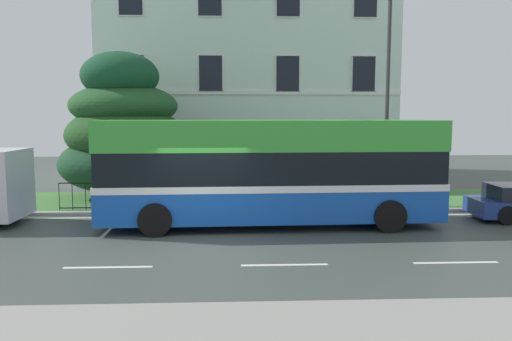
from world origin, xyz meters
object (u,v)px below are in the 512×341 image
object	(u,v)px
georgian_townhouse	(247,58)
single_decker_bus	(271,170)
street_lamp_post	(388,84)
litter_bin	(291,191)
evergreen_tree	(123,133)

from	to	relation	value
georgian_townhouse	single_decker_bus	size ratio (longest dim) A/B	1.39
georgian_townhouse	street_lamp_post	xyz separation A→B (m)	(4.84, -9.63, -1.95)
georgian_townhouse	litter_bin	world-z (taller)	georgian_townhouse
georgian_townhouse	single_decker_bus	xyz separation A→B (m)	(0.41, -12.38, -4.75)
litter_bin	street_lamp_post	bearing A→B (deg)	0.71
street_lamp_post	georgian_townhouse	bearing A→B (deg)	116.69
georgian_townhouse	evergreen_tree	world-z (taller)	georgian_townhouse
evergreen_tree	street_lamp_post	size ratio (longest dim) A/B	0.74
georgian_townhouse	single_decker_bus	distance (m)	13.26
evergreen_tree	single_decker_bus	bearing A→B (deg)	-41.22
georgian_townhouse	single_decker_bus	world-z (taller)	georgian_townhouse
single_decker_bus	litter_bin	world-z (taller)	single_decker_bus
single_decker_bus	street_lamp_post	distance (m)	5.92
single_decker_bus	street_lamp_post	xyz separation A→B (m)	(4.43, 2.75, 2.80)
evergreen_tree	litter_bin	size ratio (longest dim) A/B	5.55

